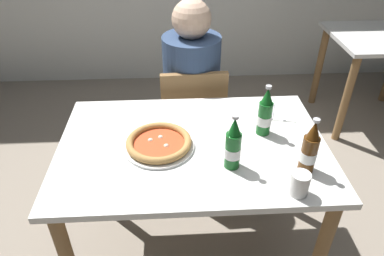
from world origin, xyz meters
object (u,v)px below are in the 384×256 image
at_px(chair_behind_table, 192,119).
at_px(beer_bottle_left, 265,114).
at_px(paper_cup, 300,184).
at_px(beer_bottle_center, 310,149).
at_px(diner_seated, 192,101).
at_px(dining_table_main, 193,163).
at_px(dining_table_background, 380,55).
at_px(napkin_with_cutlery, 277,111).
at_px(beer_bottle_right, 233,146).
at_px(pizza_margherita_near, 159,143).

distance_m(chair_behind_table, beer_bottle_left, 0.72).
distance_m(beer_bottle_left, paper_cup, 0.40).
bearing_deg(beer_bottle_center, beer_bottle_left, 113.71).
bearing_deg(paper_cup, chair_behind_table, 110.11).
xyz_separation_m(diner_seated, beer_bottle_center, (0.42, -0.86, 0.27)).
xyz_separation_m(dining_table_main, diner_seated, (0.03, 0.66, -0.05)).
relative_size(dining_table_main, beer_bottle_center, 4.86).
xyz_separation_m(dining_table_main, beer_bottle_center, (0.45, -0.20, 0.22)).
distance_m(dining_table_background, napkin_with_cutlery, 1.52).
bearing_deg(dining_table_main, beer_bottle_left, 11.22).
bearing_deg(dining_table_background, dining_table_main, -140.62).
bearing_deg(napkin_with_cutlery, dining_table_background, 42.81).
xyz_separation_m(dining_table_main, beer_bottle_left, (0.33, 0.07, 0.22)).
relative_size(beer_bottle_right, paper_cup, 2.60).
height_order(chair_behind_table, beer_bottle_center, beer_bottle_center).
distance_m(diner_seated, napkin_with_cutlery, 0.61).
xyz_separation_m(chair_behind_table, beer_bottle_center, (0.41, -0.81, 0.37)).
bearing_deg(paper_cup, beer_bottle_center, 61.48).
height_order(dining_table_background, beer_bottle_left, beer_bottle_left).
relative_size(beer_bottle_right, napkin_with_cutlery, 1.15).
bearing_deg(diner_seated, paper_cup, -70.71).
bearing_deg(dining_table_background, beer_bottle_right, -134.34).
xyz_separation_m(dining_table_background, beer_bottle_center, (-1.11, -1.48, 0.26)).
distance_m(pizza_margherita_near, napkin_with_cutlery, 0.65).
height_order(pizza_margherita_near, paper_cup, paper_cup).
relative_size(dining_table_background, paper_cup, 8.42).
xyz_separation_m(dining_table_main, napkin_with_cutlery, (0.44, 0.25, 0.12)).
height_order(chair_behind_table, dining_table_background, chair_behind_table).
distance_m(diner_seated, pizza_margherita_near, 0.73).
xyz_separation_m(beer_bottle_center, paper_cup, (-0.07, -0.13, -0.06)).
height_order(beer_bottle_center, napkin_with_cutlery, beer_bottle_center).
bearing_deg(pizza_margherita_near, beer_bottle_right, -25.24).
bearing_deg(beer_bottle_left, paper_cup, -83.33).
relative_size(dining_table_main, pizza_margherita_near, 3.83).
distance_m(diner_seated, beer_bottle_right, 0.87).
bearing_deg(dining_table_main, paper_cup, -41.12).
bearing_deg(dining_table_main, beer_bottle_right, -46.44).
distance_m(beer_bottle_center, napkin_with_cutlery, 0.46).
bearing_deg(pizza_margherita_near, beer_bottle_left, 9.85).
height_order(dining_table_background, beer_bottle_right, beer_bottle_right).
relative_size(chair_behind_table, diner_seated, 0.70).
bearing_deg(chair_behind_table, dining_table_background, -158.30).
bearing_deg(beer_bottle_center, pizza_margherita_near, 163.04).
distance_m(napkin_with_cutlery, paper_cup, 0.58).
relative_size(pizza_margherita_near, napkin_with_cutlery, 1.46).
distance_m(dining_table_main, pizza_margherita_near, 0.20).
bearing_deg(beer_bottle_left, diner_seated, 116.80).
height_order(napkin_with_cutlery, paper_cup, paper_cup).
relative_size(dining_table_background, beer_bottle_center, 3.24).
height_order(dining_table_main, paper_cup, paper_cup).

